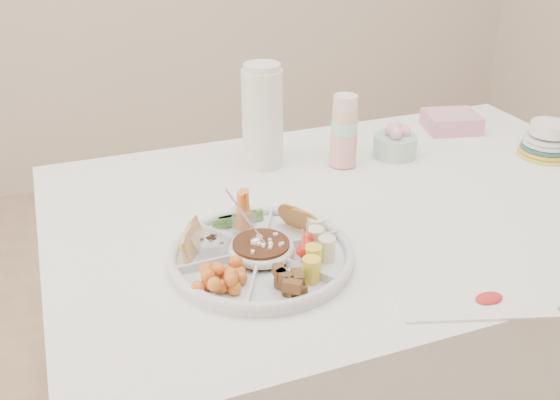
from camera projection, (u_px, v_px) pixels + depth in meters
name	position (u px, v px, depth m)	size (l,w,h in m)	color
dining_table	(355.00, 323.00, 1.71)	(1.52, 1.02, 0.76)	white
party_tray	(261.00, 252.00, 1.29)	(0.38, 0.38, 0.04)	silver
bean_dip	(261.00, 249.00, 1.29)	(0.12, 0.12, 0.04)	black
tortillas	(297.00, 219.00, 1.37)	(0.09, 0.09, 0.05)	#AD5E2C
carrot_cucumber	(239.00, 207.00, 1.38)	(0.11, 0.11, 0.10)	orange
pita_raisins	(199.00, 240.00, 1.29)	(0.11, 0.11, 0.06)	tan
cherries	(219.00, 275.00, 1.19)	(0.12, 0.12, 0.05)	orange
granola_chunks	(287.00, 280.00, 1.18)	(0.09, 0.09, 0.04)	brown
banana_tomato	(325.00, 241.00, 1.26)	(0.12, 0.12, 0.09)	#F9EE98
cup_stack	(344.00, 131.00, 1.69)	(0.07, 0.07, 0.20)	silver
thermos	(263.00, 115.00, 1.67)	(0.11, 0.11, 0.29)	silver
flower_bowl	(395.00, 141.00, 1.77)	(0.12, 0.12, 0.09)	#8FBD9E
napkin_stack	(451.00, 121.00, 1.97)	(0.16, 0.14, 0.05)	pink
plate_stack	(547.00, 140.00, 1.77)	(0.15, 0.15, 0.10)	#ECB755
placemat	(475.00, 304.00, 1.16)	(0.29, 0.10, 0.01)	white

